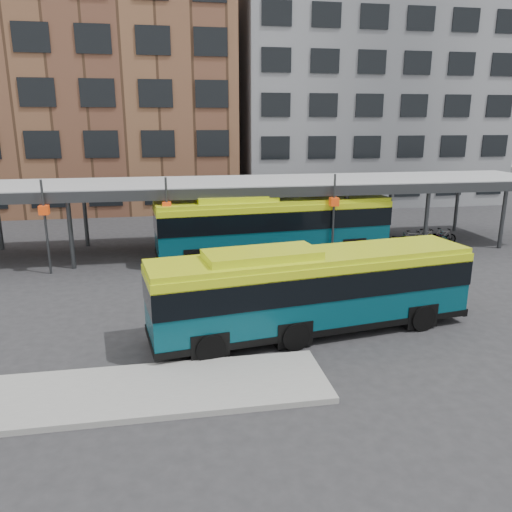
# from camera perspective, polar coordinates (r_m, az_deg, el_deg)

# --- Properties ---
(ground) EXTENTS (120.00, 120.00, 0.00)m
(ground) POSITION_cam_1_polar(r_m,az_deg,el_deg) (18.09, 0.14, -9.56)
(ground) COLOR #28282B
(ground) RESTS_ON ground
(boarding_island) EXTENTS (14.00, 3.00, 0.18)m
(boarding_island) POSITION_cam_1_polar(r_m,az_deg,el_deg) (15.36, -19.06, -14.88)
(boarding_island) COLOR gray
(boarding_island) RESTS_ON ground
(canopy) EXTENTS (40.00, 6.53, 4.80)m
(canopy) POSITION_cam_1_polar(r_m,az_deg,el_deg) (29.40, -4.44, 8.00)
(canopy) COLOR #999B9E
(canopy) RESTS_ON ground
(building_brick) EXTENTS (26.00, 14.00, 22.00)m
(building_brick) POSITION_cam_1_polar(r_m,az_deg,el_deg) (48.80, -19.40, 18.44)
(building_brick) COLOR brown
(building_brick) RESTS_ON ground
(building_grey) EXTENTS (24.00, 14.00, 20.00)m
(building_grey) POSITION_cam_1_polar(r_m,az_deg,el_deg) (51.79, 11.95, 17.60)
(building_grey) COLOR slate
(building_grey) RESTS_ON ground
(bus_front) EXTENTS (12.13, 4.26, 3.28)m
(bus_front) POSITION_cam_1_polar(r_m,az_deg,el_deg) (18.25, 6.38, -3.66)
(bus_front) COLOR #063D4A
(bus_front) RESTS_ON ground
(bus_rear) EXTENTS (13.44, 4.01, 3.65)m
(bus_rear) POSITION_cam_1_polar(r_m,az_deg,el_deg) (28.30, 1.95, 3.64)
(bus_rear) COLOR #063D4A
(bus_rear) RESTS_ON ground
(bike_rack) EXTENTS (4.79, 1.19, 1.06)m
(bike_rack) POSITION_cam_1_polar(r_m,az_deg,el_deg) (32.96, 18.46, 1.99)
(bike_rack) COLOR slate
(bike_rack) RESTS_ON ground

